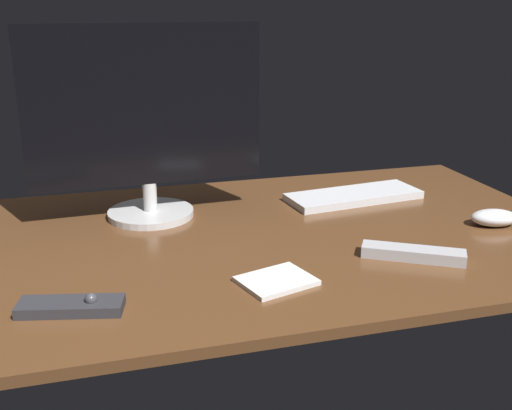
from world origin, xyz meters
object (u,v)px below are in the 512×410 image
monitor (146,121)px  media_remote (72,306)px  tv_remote (413,254)px  notepad (276,281)px  computer_mouse (494,218)px  keyboard (354,196)px

monitor → media_remote: monitor is taller
tv_remote → notepad: tv_remote is taller
media_remote → notepad: size_ratio=1.41×
computer_mouse → tv_remote: 29.47cm
tv_remote → keyboard: bearing=113.8°
notepad → computer_mouse: bearing=15.2°
media_remote → tv_remote: size_ratio=0.90×
keyboard → media_remote: media_remote is taller
computer_mouse → notepad: bearing=-151.0°
keyboard → notepad: keyboard is taller
keyboard → media_remote: 81.03cm
monitor → keyboard: (51.07, -1.06, -21.67)cm
notepad → keyboard: bearing=50.9°
computer_mouse → notepad: 57.98cm
computer_mouse → tv_remote: size_ratio=0.52×
computer_mouse → notepad: (-55.94, -15.16, -1.43)cm
monitor → keyboard: size_ratio=1.55×
tv_remote → notepad: bearing=-143.1°
monitor → tv_remote: size_ratio=2.66×
keyboard → tv_remote: (-4.63, -38.30, 0.23)cm
keyboard → monitor: bearing=172.0°
computer_mouse → notepad: computer_mouse is taller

